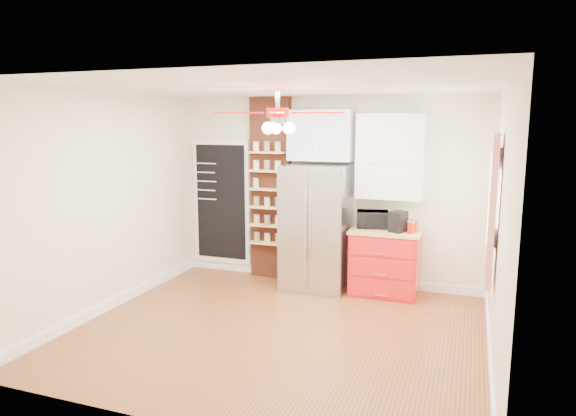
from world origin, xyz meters
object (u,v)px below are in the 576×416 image
(coffee_maker, at_px, (398,222))
(canister_left, at_px, (411,228))
(fridge, at_px, (316,227))
(pantry_jar_oats, at_px, (256,183))
(red_cabinet, at_px, (385,262))
(toaster_oven, at_px, (372,219))
(ceiling_fan, at_px, (278,113))

(coffee_maker, xyz_separation_m, canister_left, (0.17, -0.05, -0.06))
(fridge, height_order, pantry_jar_oats, fridge)
(red_cabinet, relative_size, coffee_maker, 3.42)
(red_cabinet, distance_m, coffee_maker, 0.61)
(coffee_maker, height_order, canister_left, coffee_maker)
(red_cabinet, xyz_separation_m, coffee_maker, (0.17, -0.08, 0.59))
(toaster_oven, relative_size, coffee_maker, 1.54)
(canister_left, bearing_deg, fridge, 176.52)
(red_cabinet, height_order, pantry_jar_oats, pantry_jar_oats)
(coffee_maker, distance_m, pantry_jar_oats, 2.16)
(toaster_oven, bearing_deg, ceiling_fan, -125.22)
(red_cabinet, height_order, coffee_maker, coffee_maker)
(toaster_oven, height_order, coffee_maker, coffee_maker)
(fridge, distance_m, pantry_jar_oats, 1.14)
(canister_left, xyz_separation_m, pantry_jar_oats, (-2.29, 0.24, 0.47))
(toaster_oven, relative_size, canister_left, 2.90)
(ceiling_fan, relative_size, coffee_maker, 5.10)
(fridge, distance_m, ceiling_fan, 2.25)
(pantry_jar_oats, bearing_deg, fridge, -9.26)
(canister_left, bearing_deg, toaster_oven, 159.55)
(fridge, bearing_deg, canister_left, -3.48)
(coffee_maker, relative_size, pantry_jar_oats, 2.02)
(ceiling_fan, height_order, toaster_oven, ceiling_fan)
(ceiling_fan, height_order, coffee_maker, ceiling_fan)
(red_cabinet, height_order, toaster_oven, toaster_oven)
(fridge, distance_m, red_cabinet, 1.06)
(fridge, xyz_separation_m, toaster_oven, (0.77, 0.12, 0.14))
(red_cabinet, relative_size, toaster_oven, 2.22)
(red_cabinet, bearing_deg, toaster_oven, 160.43)
(red_cabinet, xyz_separation_m, canister_left, (0.34, -0.13, 0.52))
(fridge, bearing_deg, red_cabinet, 2.95)
(fridge, xyz_separation_m, pantry_jar_oats, (-0.98, 0.16, 0.57))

